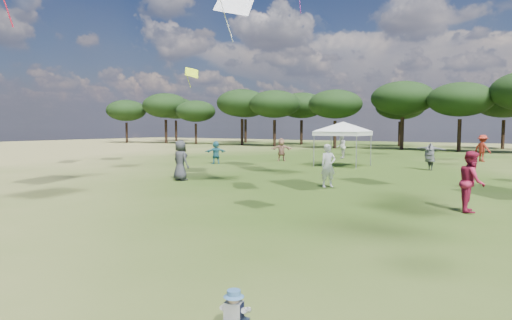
{
  "coord_description": "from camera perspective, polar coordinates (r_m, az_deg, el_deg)",
  "views": [
    {
      "loc": [
        3.27,
        -1.81,
        2.46
      ],
      "look_at": [
        0.35,
        2.75,
        2.04
      ],
      "focal_mm": 30.0,
      "sensor_mm": 36.0,
      "label": 1
    }
  ],
  "objects": [
    {
      "name": "tent_left",
      "position": [
        27.04,
        11.55,
        4.76
      ],
      "size": [
        5.79,
        5.79,
        3.07
      ],
      "rotation": [
        0.0,
        0.0,
        -0.0
      ],
      "color": "gray",
      "rests_on": "ground"
    },
    {
      "name": "toddler",
      "position": [
        5.45,
        -2.88,
        -19.7
      ],
      "size": [
        0.38,
        0.41,
        0.52
      ],
      "rotation": [
        0.0,
        0.0,
        0.25
      ],
      "color": "black",
      "rests_on": "ground"
    },
    {
      "name": "festival_crowd",
      "position": [
        25.37,
        23.91,
        0.48
      ],
      "size": [
        30.03,
        21.93,
        1.92
      ],
      "color": "#966D52",
      "rests_on": "ground"
    }
  ]
}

